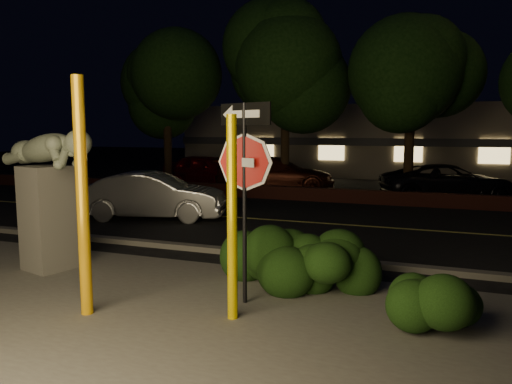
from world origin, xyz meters
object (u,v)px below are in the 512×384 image
yellow_pole_right (232,219)px  parked_car_red (207,170)px  silver_sedan (153,196)px  signpost (244,163)px  parked_car_darkred (275,174)px  yellow_pole_left (82,198)px  sculpture (47,185)px  parked_car_dark (449,183)px

yellow_pole_right → parked_car_red: size_ratio=0.66×
silver_sedan → parked_car_red: size_ratio=0.98×
yellow_pole_right → signpost: (-0.08, 0.66, 0.74)m
silver_sedan → parked_car_darkred: bearing=-24.3°
signpost → parked_car_darkred: 14.14m
yellow_pole_left → sculpture: size_ratio=1.28×
sculpture → parked_car_red: bearing=120.0°
silver_sedan → parked_car_dark: silver_sedan is taller
yellow_pole_left → parked_car_darkred: size_ratio=0.67×
signpost → sculpture: (-4.17, 0.40, -0.54)m
yellow_pole_left → sculpture: 2.75m
silver_sedan → parked_car_darkred: parked_car_darkred is taller
signpost → parked_car_red: 16.24m
yellow_pole_left → parked_car_dark: size_ratio=0.69×
yellow_pole_right → parked_car_red: (-7.79, 14.88, -0.70)m
parked_car_red → parked_car_darkred: bearing=-92.8°
yellow_pole_left → parked_car_dark: yellow_pole_left is taller
yellow_pole_right → sculpture: yellow_pole_right is taller
yellow_pole_right → sculpture: size_ratio=1.08×
sculpture → parked_car_red: 14.29m
signpost → silver_sedan: 7.96m
silver_sedan → parked_car_dark: size_ratio=0.86×
sculpture → parked_car_darkred: (0.12, 13.07, -0.90)m
sculpture → silver_sedan: bearing=117.4°
signpost → parked_car_red: bearing=142.6°
silver_sedan → parked_car_red: 8.79m
yellow_pole_left → signpost: yellow_pole_left is taller
yellow_pole_left → parked_car_darkred: yellow_pole_left is taller
signpost → parked_car_dark: 13.32m
sculpture → parked_car_darkred: 13.10m
signpost → sculpture: size_ratio=1.15×
sculpture → parked_car_dark: 14.43m
parked_car_dark → signpost: bearing=146.8°
silver_sedan → parked_car_red: (-2.42, 8.45, 0.04)m
signpost → parked_car_darkred: bearing=130.9°
parked_car_darkred → sculpture: bearing=165.7°
sculpture → yellow_pole_right: bearing=1.6°
sculpture → parked_car_dark: sculpture is taller
parked_car_red → yellow_pole_left: bearing=-151.0°
yellow_pole_right → parked_car_dark: size_ratio=0.58×
signpost → silver_sedan: size_ratio=0.72×
yellow_pole_left → yellow_pole_right: size_ratio=1.19×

